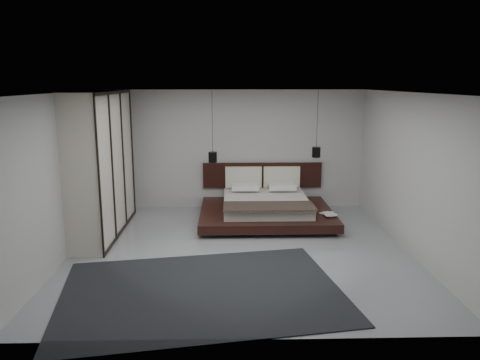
{
  "coord_description": "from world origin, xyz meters",
  "views": [
    {
      "loc": [
        -0.22,
        -7.99,
        2.98
      ],
      "look_at": [
        0.03,
        1.2,
        1.04
      ],
      "focal_mm": 35.0,
      "sensor_mm": 36.0,
      "label": 1
    }
  ],
  "objects_px": {
    "pendant_left": "(213,157)",
    "rug": "(202,291)",
    "wardrobe": "(101,164)",
    "bed": "(266,207)",
    "pendant_right": "(316,152)",
    "lattice_screen": "(106,158)"
  },
  "relations": [
    {
      "from": "pendant_left",
      "to": "wardrobe",
      "type": "relative_size",
      "value": 0.56
    },
    {
      "from": "pendant_left",
      "to": "pendant_right",
      "type": "bearing_deg",
      "value": 0.0
    },
    {
      "from": "bed",
      "to": "wardrobe",
      "type": "distance_m",
      "value": 3.58
    },
    {
      "from": "pendant_left",
      "to": "lattice_screen",
      "type": "bearing_deg",
      "value": 177.79
    },
    {
      "from": "pendant_left",
      "to": "wardrobe",
      "type": "height_order",
      "value": "wardrobe"
    },
    {
      "from": "lattice_screen",
      "to": "bed",
      "type": "bearing_deg",
      "value": -8.69
    },
    {
      "from": "lattice_screen",
      "to": "bed",
      "type": "distance_m",
      "value": 3.74
    },
    {
      "from": "wardrobe",
      "to": "rug",
      "type": "height_order",
      "value": "wardrobe"
    },
    {
      "from": "wardrobe",
      "to": "rug",
      "type": "distance_m",
      "value": 3.77
    },
    {
      "from": "lattice_screen",
      "to": "wardrobe",
      "type": "distance_m",
      "value": 1.38
    },
    {
      "from": "pendant_left",
      "to": "rug",
      "type": "relative_size",
      "value": 0.4
    },
    {
      "from": "lattice_screen",
      "to": "pendant_right",
      "type": "height_order",
      "value": "pendant_right"
    },
    {
      "from": "bed",
      "to": "pendant_left",
      "type": "bearing_deg",
      "value": 158.78
    },
    {
      "from": "bed",
      "to": "rug",
      "type": "relative_size",
      "value": 0.71
    },
    {
      "from": "lattice_screen",
      "to": "bed",
      "type": "relative_size",
      "value": 0.92
    },
    {
      "from": "pendant_left",
      "to": "pendant_right",
      "type": "xyz_separation_m",
      "value": [
        2.33,
        0.0,
        0.1
      ]
    },
    {
      "from": "bed",
      "to": "pendant_right",
      "type": "relative_size",
      "value": 1.9
    },
    {
      "from": "pendant_left",
      "to": "pendant_right",
      "type": "relative_size",
      "value": 1.07
    },
    {
      "from": "wardrobe",
      "to": "bed",
      "type": "bearing_deg",
      "value": 13.65
    },
    {
      "from": "bed",
      "to": "wardrobe",
      "type": "height_order",
      "value": "wardrobe"
    },
    {
      "from": "pendant_right",
      "to": "wardrobe",
      "type": "distance_m",
      "value": 4.65
    },
    {
      "from": "lattice_screen",
      "to": "bed",
      "type": "height_order",
      "value": "lattice_screen"
    }
  ]
}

